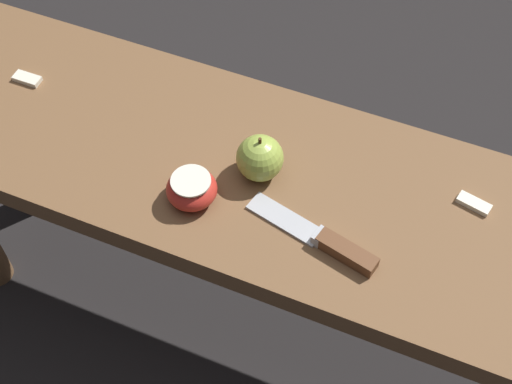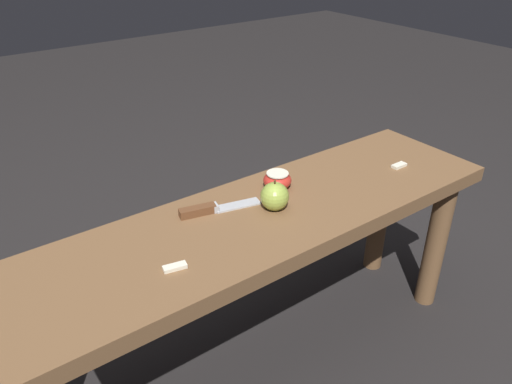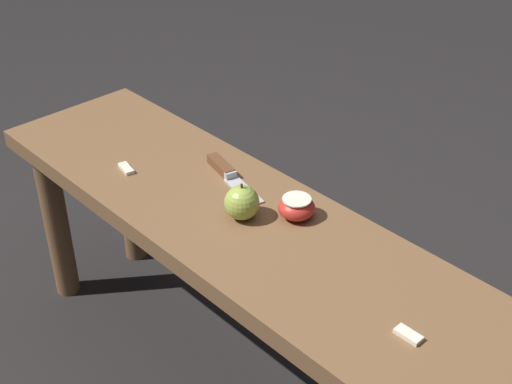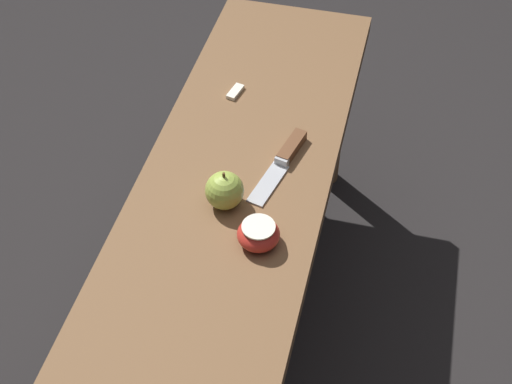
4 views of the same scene
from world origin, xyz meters
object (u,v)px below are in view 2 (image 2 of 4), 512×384
at_px(apple_whole, 274,196).
at_px(apple_cut, 277,180).
at_px(knife, 209,209).
at_px(wooden_bench, 267,242).

relative_size(apple_whole, apple_cut, 1.06).
bearing_deg(knife, wooden_bench, -21.66).
height_order(wooden_bench, apple_whole, apple_whole).
height_order(apple_whole, apple_cut, apple_whole).
relative_size(wooden_bench, apple_whole, 16.23).
bearing_deg(apple_cut, knife, 179.64).
bearing_deg(apple_cut, apple_whole, -133.21).
height_order(wooden_bench, apple_cut, apple_cut).
distance_m(knife, apple_whole, 0.16).
distance_m(wooden_bench, apple_cut, 0.16).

